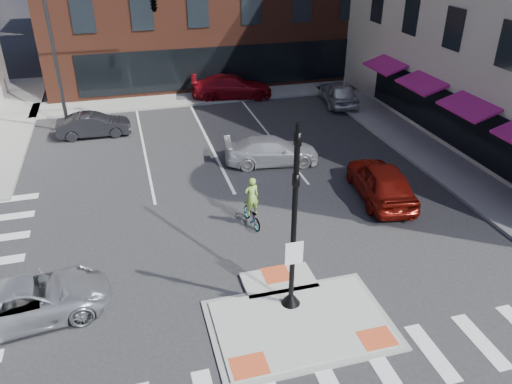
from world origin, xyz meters
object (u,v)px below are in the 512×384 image
object	(u,v)px
silver_suv	(30,300)
cyclist	(252,209)
bg_car_dark	(94,125)
bg_car_red	(232,87)
red_sedan	(381,181)
white_pickup	(272,151)
bg_car_silver	(339,93)

from	to	relation	value
silver_suv	cyclist	distance (m)	8.51
bg_car_dark	bg_car_red	distance (m)	10.17
red_sedan	cyclist	xyz separation A→B (m)	(-5.95, -0.60, -0.13)
red_sedan	white_pickup	world-z (taller)	red_sedan
silver_suv	white_pickup	world-z (taller)	white_pickup
white_pickup	bg_car_dark	xyz separation A→B (m)	(-8.55, 6.10, -0.02)
bg_car_dark	bg_car_silver	distance (m)	15.59
red_sedan	white_pickup	bearing A→B (deg)	-44.78
red_sedan	white_pickup	size ratio (longest dim) A/B	1.04
bg_car_dark	cyclist	size ratio (longest dim) A/B	1.93
white_pickup	bg_car_silver	xyz separation A→B (m)	(6.97, 7.65, 0.11)
bg_car_dark	cyclist	world-z (taller)	cyclist
bg_car_silver	bg_car_red	size ratio (longest dim) A/B	0.85
silver_suv	white_pickup	size ratio (longest dim) A/B	1.02
bg_car_red	silver_suv	bearing A→B (deg)	158.86
silver_suv	cyclist	bearing A→B (deg)	-74.02
red_sedan	bg_car_silver	xyz separation A→B (m)	(3.47, 12.35, -0.04)
bg_car_red	cyclist	xyz separation A→B (m)	(-2.92, -16.10, -0.09)
bg_car_red	cyclist	size ratio (longest dim) A/B	2.63
bg_car_red	cyclist	world-z (taller)	cyclist
red_sedan	cyclist	bearing A→B (deg)	14.31
white_pickup	bg_car_silver	bearing A→B (deg)	-34.32
red_sedan	bg_car_silver	world-z (taller)	red_sedan
white_pickup	bg_car_red	world-z (taller)	bg_car_red
red_sedan	bg_car_dark	size ratio (longest dim) A/B	1.21
white_pickup	bg_car_silver	world-z (taller)	bg_car_silver
cyclist	red_sedan	bearing A→B (deg)	178.52
red_sedan	bg_car_silver	distance (m)	12.83
cyclist	bg_car_red	bearing A→B (deg)	-107.51
silver_suv	bg_car_dark	bearing A→B (deg)	-14.07
bg_car_red	red_sedan	bearing A→B (deg)	-161.26
bg_car_silver	bg_car_red	bearing A→B (deg)	-16.42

